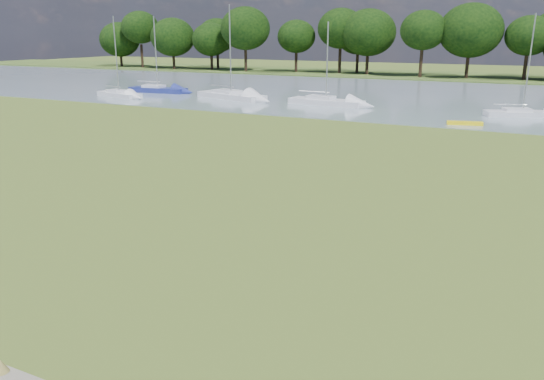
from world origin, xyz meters
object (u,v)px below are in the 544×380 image
at_px(sailboat_3, 119,93).
at_px(sailboat_8, 231,94).
at_px(sailboat_7, 522,111).
at_px(sailboat_2, 325,100).
at_px(kayak, 465,123).
at_px(sailboat_5, 157,88).

height_order(sailboat_3, sailboat_8, sailboat_8).
distance_m(sailboat_7, sailboat_8, 28.38).
xyz_separation_m(sailboat_2, sailboat_3, (-22.79, -3.52, -0.04)).
height_order(sailboat_2, sailboat_3, sailboat_3).
bearing_deg(kayak, sailboat_2, 141.14).
bearing_deg(sailboat_5, sailboat_3, -104.43).
relative_size(sailboat_7, sailboat_8, 0.87).
xyz_separation_m(sailboat_3, sailboat_8, (11.92, 3.89, 0.07)).
distance_m(sailboat_5, sailboat_7, 39.31).
height_order(sailboat_7, sailboat_8, sailboat_8).
xyz_separation_m(kayak, sailboat_5, (-35.50, 8.42, 0.39)).
distance_m(sailboat_5, sailboat_8, 11.00).
height_order(kayak, sailboat_3, sailboat_3).
distance_m(sailboat_2, sailboat_3, 23.06).
height_order(sailboat_2, sailboat_7, sailboat_7).
bearing_deg(sailboat_3, kayak, 11.67).
relative_size(sailboat_2, sailboat_3, 0.92).
bearing_deg(sailboat_7, sailboat_8, 158.39).
xyz_separation_m(sailboat_2, sailboat_5, (-21.76, 1.94, 0.03)).
height_order(sailboat_2, sailboat_5, sailboat_5).
bearing_deg(sailboat_8, sailboat_7, 17.63).
bearing_deg(sailboat_2, sailboat_7, 6.86).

